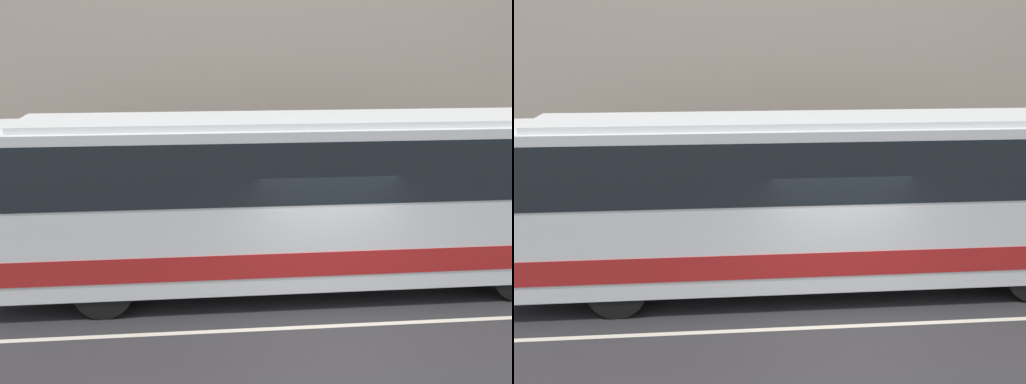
# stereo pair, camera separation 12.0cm
# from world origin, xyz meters

# --- Properties ---
(ground_plane) EXTENTS (60.00, 60.00, 0.00)m
(ground_plane) POSITION_xyz_m (0.00, 0.00, 0.00)
(ground_plane) COLOR #2D2D30
(sidewalk) EXTENTS (60.00, 2.82, 0.13)m
(sidewalk) POSITION_xyz_m (0.00, 5.41, 0.07)
(sidewalk) COLOR #A09E99
(sidewalk) RESTS_ON ground_plane
(lane_stripe) EXTENTS (54.00, 0.14, 0.01)m
(lane_stripe) POSITION_xyz_m (0.00, 0.00, 0.00)
(lane_stripe) COLOR beige
(lane_stripe) RESTS_ON ground_plane
(transit_bus) EXTENTS (11.76, 2.58, 3.42)m
(transit_bus) POSITION_xyz_m (-0.53, 1.98, 1.93)
(transit_bus) COLOR white
(transit_bus) RESTS_ON ground_plane
(pedestrian_waiting) EXTENTS (0.36, 0.36, 1.72)m
(pedestrian_waiting) POSITION_xyz_m (0.13, 6.01, 0.94)
(pedestrian_waiting) COLOR maroon
(pedestrian_waiting) RESTS_ON sidewalk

